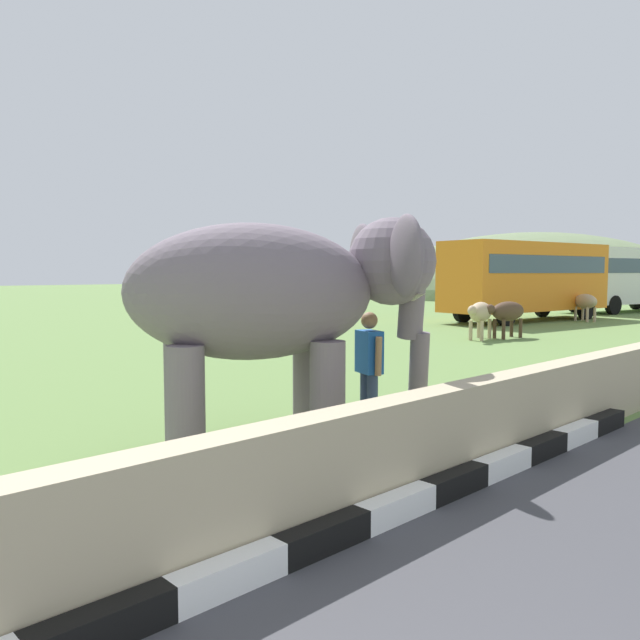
{
  "coord_description": "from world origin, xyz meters",
  "views": [
    {
      "loc": [
        -1.39,
        0.11,
        2.19
      ],
      "look_at": [
        3.95,
        5.69,
        1.6
      ],
      "focal_mm": 35.02,
      "sensor_mm": 36.0,
      "label": 1
    }
  ],
  "objects_px": {
    "cow_mid": "(480,313)",
    "cow_near": "(507,312)",
    "elephant": "(281,295)",
    "bus_white": "(627,274)",
    "cow_far": "(585,302)",
    "bus_orange": "(527,275)",
    "person_handler": "(369,365)"
  },
  "relations": [
    {
      "from": "cow_mid",
      "to": "cow_near",
      "type": "bearing_deg",
      "value": -20.68
    },
    {
      "from": "bus_white",
      "to": "cow_mid",
      "type": "relative_size",
      "value": 4.71
    },
    {
      "from": "bus_white",
      "to": "cow_mid",
      "type": "xyz_separation_m",
      "value": [
        -18.51,
        -2.26,
        -1.21
      ]
    },
    {
      "from": "elephant",
      "to": "bus_white",
      "type": "xyz_separation_m",
      "value": [
        31.23,
        7.28,
        0.18
      ]
    },
    {
      "from": "bus_orange",
      "to": "cow_near",
      "type": "relative_size",
      "value": 4.9
    },
    {
      "from": "bus_white",
      "to": "cow_near",
      "type": "bearing_deg",
      "value": -171.38
    },
    {
      "from": "person_handler",
      "to": "bus_white",
      "type": "xyz_separation_m",
      "value": [
        29.97,
        7.66,
        1.15
      ]
    },
    {
      "from": "elephant",
      "to": "cow_near",
      "type": "relative_size",
      "value": 2.07
    },
    {
      "from": "elephant",
      "to": "bus_orange",
      "type": "height_order",
      "value": "bus_orange"
    },
    {
      "from": "person_handler",
      "to": "cow_far",
      "type": "distance_m",
      "value": 22.49
    },
    {
      "from": "elephant",
      "to": "cow_far",
      "type": "relative_size",
      "value": 2.2
    },
    {
      "from": "person_handler",
      "to": "cow_mid",
      "type": "distance_m",
      "value": 12.66
    },
    {
      "from": "person_handler",
      "to": "bus_orange",
      "type": "bearing_deg",
      "value": 22.54
    },
    {
      "from": "bus_white",
      "to": "cow_mid",
      "type": "height_order",
      "value": "bus_white"
    },
    {
      "from": "bus_orange",
      "to": "cow_near",
      "type": "bearing_deg",
      "value": -156.31
    },
    {
      "from": "cow_mid",
      "to": "cow_far",
      "type": "height_order",
      "value": "same"
    },
    {
      "from": "bus_orange",
      "to": "cow_mid",
      "type": "distance_m",
      "value": 8.96
    },
    {
      "from": "bus_white",
      "to": "cow_mid",
      "type": "distance_m",
      "value": 18.69
    },
    {
      "from": "cow_near",
      "to": "cow_far",
      "type": "bearing_deg",
      "value": 8.29
    },
    {
      "from": "elephant",
      "to": "bus_white",
      "type": "bearing_deg",
      "value": 13.13
    },
    {
      "from": "elephant",
      "to": "bus_white",
      "type": "height_order",
      "value": "bus_white"
    },
    {
      "from": "bus_orange",
      "to": "cow_mid",
      "type": "bearing_deg",
      "value": -161.27
    },
    {
      "from": "person_handler",
      "to": "cow_near",
      "type": "relative_size",
      "value": 0.86
    },
    {
      "from": "person_handler",
      "to": "elephant",
      "type": "bearing_deg",
      "value": 163.49
    },
    {
      "from": "bus_white",
      "to": "cow_near",
      "type": "xyz_separation_m",
      "value": [
        -17.48,
        -2.65,
        -1.21
      ]
    },
    {
      "from": "bus_orange",
      "to": "cow_mid",
      "type": "xyz_separation_m",
      "value": [
        -8.41,
        -2.85,
        -1.21
      ]
    },
    {
      "from": "person_handler",
      "to": "cow_mid",
      "type": "relative_size",
      "value": 0.86
    },
    {
      "from": "bus_white",
      "to": "cow_far",
      "type": "height_order",
      "value": "bus_white"
    },
    {
      "from": "person_handler",
      "to": "bus_white",
      "type": "distance_m",
      "value": 30.95
    },
    {
      "from": "cow_near",
      "to": "cow_mid",
      "type": "bearing_deg",
      "value": 159.32
    },
    {
      "from": "elephant",
      "to": "cow_near",
      "type": "height_order",
      "value": "elephant"
    },
    {
      "from": "cow_near",
      "to": "cow_far",
      "type": "height_order",
      "value": "same"
    }
  ]
}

